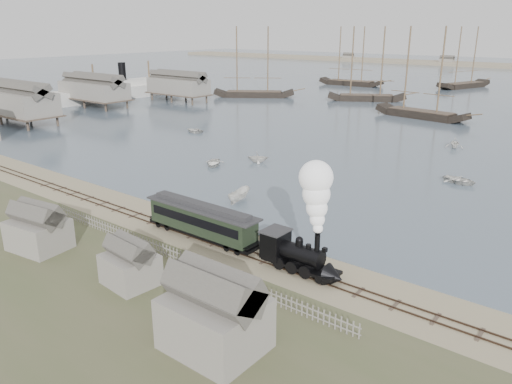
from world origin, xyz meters
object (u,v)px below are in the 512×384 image
Objects in this scene: passenger_coach at (202,219)px; steamship at (123,80)px; locomotive at (310,227)px; beached_dinghy at (176,209)px.

passenger_coach is 0.29× the size of steamship.
steamship is (-101.38, 59.30, 0.70)m from locomotive.
steamship reaches higher than beached_dinghy.
passenger_coach is (-12.17, 0.00, -2.34)m from locomotive.
beached_dinghy is 99.43m from steamship.
steamship is (-82.00, 56.04, 4.59)m from beached_dinghy.
passenger_coach is at bearing 180.00° from locomotive.
steamship reaches higher than passenger_coach.
steamship is at bearing 149.68° from locomotive.
locomotive is at bearing -61.74° from beached_dinghy.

